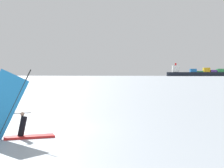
% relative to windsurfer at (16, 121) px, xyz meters
% --- Properties ---
extents(ground_plane, '(4000.00, 4000.00, 0.00)m').
position_rel_windsurfer_xyz_m(ground_plane, '(0.86, 3.25, -0.93)').
color(ground_plane, '#9EA8B2').
extents(windsurfer, '(4.02, 1.96, 3.86)m').
position_rel_windsurfer_xyz_m(windsurfer, '(0.00, 0.00, 0.00)').
color(windsurfer, red).
rests_on(windsurfer, ground_plane).
extents(cargo_ship, '(175.66, 36.21, 31.08)m').
position_rel_windsurfer_xyz_m(cargo_ship, '(160.22, 796.75, 6.86)').
color(cargo_ship, black).
rests_on(cargo_ship, ground_plane).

